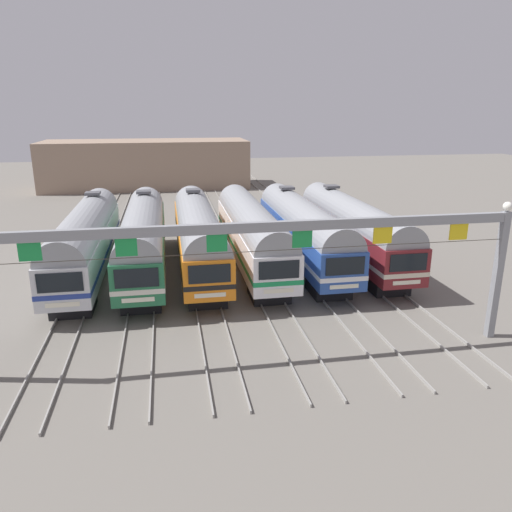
{
  "coord_description": "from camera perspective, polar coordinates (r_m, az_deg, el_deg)",
  "views": [
    {
      "loc": [
        -3.9,
        -34.08,
        11.25
      ],
      "look_at": [
        1.57,
        -3.77,
        1.96
      ],
      "focal_mm": 34.65,
      "sensor_mm": 36.0,
      "label": 1
    }
  ],
  "objects": [
    {
      "name": "commuter_train_maroon",
      "position": [
        37.62,
        11.02,
        3.33
      ],
      "size": [
        2.88,
        18.06,
        5.05
      ],
      "color": "maroon",
      "rests_on": "ground"
    },
    {
      "name": "commuter_train_green",
      "position": [
        35.18,
        -12.9,
        2.28
      ],
      "size": [
        2.88,
        18.06,
        5.05
      ],
      "color": "#236B42",
      "rests_on": "ground"
    },
    {
      "name": "track_bed",
      "position": [
        52.43,
        -5.74,
        4.4
      ],
      "size": [
        20.59,
        70.0,
        0.15
      ],
      "color": "gray",
      "rests_on": "ground"
    },
    {
      "name": "commuter_train_blue",
      "position": [
        36.43,
        5.4,
        3.13
      ],
      "size": [
        2.88,
        18.06,
        5.05
      ],
      "color": "#284C9E",
      "rests_on": "ground"
    },
    {
      "name": "ground_plane",
      "position": [
        36.09,
        -3.52,
        -1.4
      ],
      "size": [
        160.0,
        160.0,
        0.0
      ],
      "primitive_type": "plane",
      "color": "slate"
    },
    {
      "name": "catenary_gantry",
      "position": [
        21.76,
        0.49,
        0.98
      ],
      "size": [
        24.33,
        0.44,
        6.97
      ],
      "color": "gray",
      "rests_on": "ground"
    },
    {
      "name": "commuter_train_orange",
      "position": [
        35.19,
        -6.68,
        2.6
      ],
      "size": [
        2.88,
        18.06,
        5.05
      ],
      "color": "orange",
      "rests_on": "ground"
    },
    {
      "name": "maintenance_building",
      "position": [
        74.6,
        -12.5,
        10.33
      ],
      "size": [
        28.87,
        10.0,
        6.7
      ],
      "primitive_type": "cube",
      "color": "gray",
      "rests_on": "ground"
    },
    {
      "name": "commuter_train_silver",
      "position": [
        35.58,
        -19.04,
        1.94
      ],
      "size": [
        2.88,
        18.06,
        5.05
      ],
      "color": "silver",
      "rests_on": "ground"
    },
    {
      "name": "commuter_train_white",
      "position": [
        35.61,
        -0.54,
        2.88
      ],
      "size": [
        2.88,
        18.06,
        4.77
      ],
      "color": "white",
      "rests_on": "ground"
    }
  ]
}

